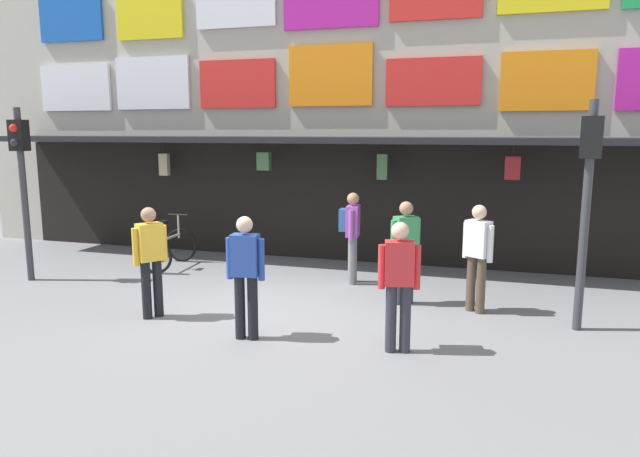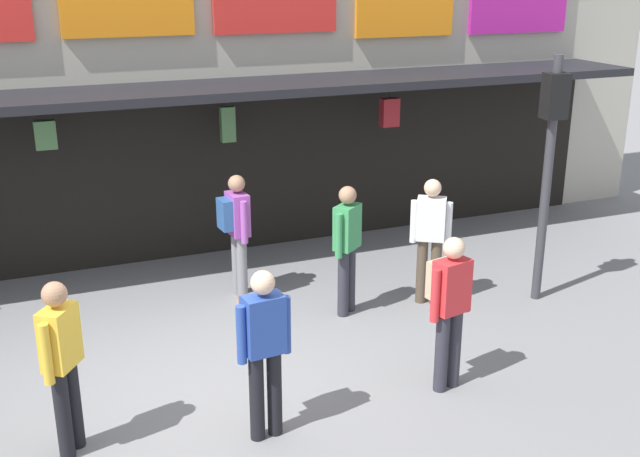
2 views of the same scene
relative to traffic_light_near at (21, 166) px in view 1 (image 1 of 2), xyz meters
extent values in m
plane|color=slate|center=(4.93, -0.64, -2.14)|extent=(80.00, 80.00, 0.00)
cube|color=#B2AD9E|center=(4.93, 3.96, 1.86)|extent=(18.00, 1.20, 8.00)
cube|color=black|center=(4.93, 2.66, 0.46)|extent=(15.30, 1.40, 0.12)
cube|color=blue|center=(-1.40, 3.31, 3.25)|extent=(1.71, 0.08, 1.07)
cube|color=yellow|center=(0.71, 3.31, 3.22)|extent=(1.66, 0.08, 1.08)
cube|color=white|center=(2.82, 3.31, 3.37)|extent=(1.83, 0.08, 1.10)
cube|color=#B71E93|center=(4.93, 3.31, 3.21)|extent=(2.00, 0.08, 1.00)
cube|color=white|center=(-1.40, 3.31, 1.65)|extent=(1.91, 0.08, 1.07)
cube|color=white|center=(0.71, 3.31, 1.71)|extent=(1.87, 0.08, 1.17)
cube|color=red|center=(2.82, 3.31, 1.65)|extent=(1.77, 0.08, 1.03)
cube|color=orange|center=(4.93, 3.31, 1.77)|extent=(1.79, 0.08, 1.24)
cube|color=red|center=(7.04, 3.31, 1.60)|extent=(1.86, 0.08, 0.93)
cube|color=orange|center=(9.15, 3.31, 1.56)|extent=(1.67, 0.08, 1.10)
cylinder|color=black|center=(1.14, 2.95, 0.27)|extent=(0.02, 0.02, 0.27)
cube|color=tan|center=(1.14, 2.95, -0.11)|extent=(0.21, 0.13, 0.49)
cylinder|color=black|center=(3.67, 2.69, 0.30)|extent=(0.02, 0.02, 0.20)
cube|color=#477042|center=(3.67, 2.69, 0.01)|extent=(0.27, 0.16, 0.37)
cylinder|color=black|center=(6.14, 2.88, 0.29)|extent=(0.02, 0.02, 0.22)
cube|color=#477042|center=(6.14, 2.88, -0.07)|extent=(0.20, 0.12, 0.50)
cylinder|color=black|center=(8.60, 2.67, 0.29)|extent=(0.02, 0.02, 0.22)
cube|color=maroon|center=(8.60, 2.67, -0.03)|extent=(0.27, 0.16, 0.43)
cube|color=black|center=(4.93, 3.34, -0.89)|extent=(15.30, 0.04, 2.50)
cylinder|color=#38383D|center=(0.00, 0.01, -0.54)|extent=(0.12, 0.12, 3.20)
cube|color=black|center=(0.00, 0.01, 0.56)|extent=(0.31, 0.28, 0.56)
sphere|color=red|center=(0.02, -0.12, 0.69)|extent=(0.15, 0.15, 0.15)
sphere|color=black|center=(0.02, -0.12, 0.43)|extent=(0.15, 0.15, 0.15)
cylinder|color=#38383D|center=(9.51, 0.01, -0.54)|extent=(0.12, 0.12, 3.20)
cube|color=black|center=(9.51, 0.01, 0.56)|extent=(0.31, 0.27, 0.56)
sphere|color=black|center=(9.52, 0.14, 0.69)|extent=(0.15, 0.15, 0.15)
sphere|color=#19DB3D|center=(9.52, 0.14, 0.43)|extent=(0.15, 0.15, 0.15)
torus|color=black|center=(1.92, 2.21, -1.78)|extent=(0.72, 0.11, 0.72)
torus|color=black|center=(1.99, 1.11, -1.78)|extent=(0.72, 0.11, 0.72)
cylinder|color=#A3998E|center=(1.96, 1.66, -1.53)|extent=(0.11, 0.99, 0.05)
cylinder|color=#A3998E|center=(1.97, 1.49, -1.36)|extent=(0.04, 0.04, 0.35)
cube|color=black|center=(1.97, 1.49, -1.17)|extent=(0.11, 0.21, 0.06)
cylinder|color=#A3998E|center=(1.93, 2.12, -1.36)|extent=(0.04, 0.04, 0.50)
cylinder|color=black|center=(1.93, 2.12, -1.11)|extent=(0.44, 0.06, 0.04)
cylinder|color=#2D2D38|center=(7.04, 0.59, -1.70)|extent=(0.14, 0.14, 0.88)
cylinder|color=#2D2D38|center=(6.90, 0.48, -1.70)|extent=(0.14, 0.14, 0.88)
cube|color=#388E51|center=(6.97, 0.53, -0.98)|extent=(0.42, 0.40, 0.56)
sphere|color=#A87A5B|center=(6.97, 0.53, -0.57)|extent=(0.22, 0.22, 0.22)
cylinder|color=#388E51|center=(7.14, 0.67, -1.03)|extent=(0.09, 0.09, 0.56)
cylinder|color=#388E51|center=(6.80, 0.40, -1.03)|extent=(0.09, 0.09, 0.56)
cylinder|color=black|center=(5.26, -1.67, -1.70)|extent=(0.14, 0.14, 0.88)
cylinder|color=black|center=(5.08, -1.68, -1.70)|extent=(0.14, 0.14, 0.88)
cube|color=#28479E|center=(5.17, -1.68, -0.98)|extent=(0.38, 0.25, 0.56)
sphere|color=beige|center=(5.17, -1.68, -0.57)|extent=(0.22, 0.22, 0.22)
cylinder|color=#28479E|center=(5.39, -1.65, -1.03)|extent=(0.09, 0.09, 0.56)
cylinder|color=#28479E|center=(4.95, -1.70, -1.03)|extent=(0.09, 0.09, 0.56)
cube|color=brown|center=(5.15, -1.52, -0.96)|extent=(0.29, 0.19, 0.40)
cylinder|color=gray|center=(5.86, 1.63, -1.70)|extent=(0.14, 0.14, 0.88)
cylinder|color=gray|center=(5.87, 1.45, -1.70)|extent=(0.14, 0.14, 0.88)
cube|color=#9E4CA8|center=(5.86, 1.54, -0.98)|extent=(0.25, 0.38, 0.56)
sphere|color=#A87A5B|center=(5.86, 1.54, -0.57)|extent=(0.22, 0.22, 0.22)
cylinder|color=#9E4CA8|center=(5.84, 1.76, -1.03)|extent=(0.09, 0.09, 0.56)
cylinder|color=#9E4CA8|center=(5.88, 1.32, -1.03)|extent=(0.09, 0.09, 0.56)
cube|color=#2D5693|center=(5.70, 1.53, -0.96)|extent=(0.18, 0.29, 0.40)
cylinder|color=brown|center=(8.17, 0.38, -1.70)|extent=(0.14, 0.14, 0.88)
cylinder|color=brown|center=(8.02, 0.48, -1.70)|extent=(0.14, 0.14, 0.88)
cube|color=white|center=(8.09, 0.43, -0.98)|extent=(0.42, 0.38, 0.56)
sphere|color=beige|center=(8.09, 0.43, -0.57)|extent=(0.22, 0.22, 0.22)
cylinder|color=white|center=(8.28, 0.31, -1.03)|extent=(0.09, 0.09, 0.56)
cylinder|color=white|center=(7.91, 0.55, -1.03)|extent=(0.09, 0.09, 0.56)
cylinder|color=black|center=(3.50, -1.17, -1.70)|extent=(0.14, 0.14, 0.88)
cylinder|color=black|center=(3.39, -1.32, -1.70)|extent=(0.14, 0.14, 0.88)
cube|color=gold|center=(3.44, -1.25, -0.98)|extent=(0.39, 0.42, 0.56)
sphere|color=#A87A5B|center=(3.44, -1.25, -0.57)|extent=(0.22, 0.22, 0.22)
cylinder|color=gold|center=(3.57, -1.07, -1.03)|extent=(0.09, 0.09, 0.56)
cylinder|color=gold|center=(3.32, -1.43, -1.03)|extent=(0.09, 0.09, 0.56)
cylinder|color=#2D2D38|center=(7.29, -1.53, -1.70)|extent=(0.14, 0.14, 0.88)
cylinder|color=#2D2D38|center=(7.11, -1.57, -1.70)|extent=(0.14, 0.14, 0.88)
cube|color=red|center=(7.20, -1.55, -0.98)|extent=(0.40, 0.29, 0.56)
sphere|color=beige|center=(7.20, -1.55, -0.57)|extent=(0.22, 0.22, 0.22)
cylinder|color=red|center=(7.42, -1.50, -1.03)|extent=(0.09, 0.09, 0.56)
cylinder|color=red|center=(6.99, -1.60, -1.03)|extent=(0.09, 0.09, 0.56)
cube|color=tan|center=(7.17, -1.39, -0.96)|extent=(0.31, 0.22, 0.40)
camera|label=1|loc=(8.26, -8.52, 0.66)|focal=32.30mm
camera|label=2|loc=(3.28, -7.71, 2.10)|focal=43.45mm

